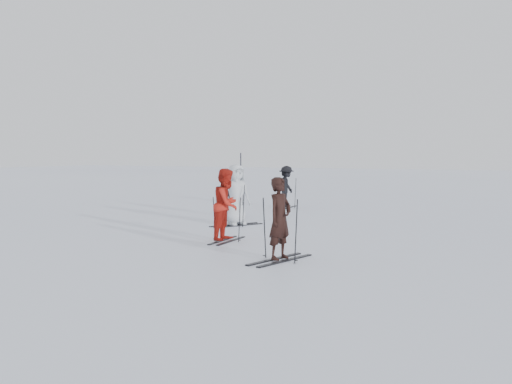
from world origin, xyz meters
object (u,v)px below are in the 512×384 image
at_px(skier_red, 227,206).
at_px(skier_uphill_left, 233,193).
at_px(skier_uphill_far, 286,187).
at_px(skier_near_dark, 280,220).
at_px(skier_grey, 236,195).
at_px(piste_marker, 241,177).

xyz_separation_m(skier_red, skier_uphill_left, (-2.36, 4.76, -0.06)).
relative_size(skier_uphill_left, skier_uphill_far, 1.01).
bearing_deg(skier_near_dark, skier_uphill_left, 48.88).
height_order(skier_red, skier_uphill_left, skier_red).
bearing_deg(skier_near_dark, skier_grey, 50.76).
relative_size(skier_grey, piste_marker, 0.84).
relative_size(skier_grey, skier_uphill_left, 1.10).
relative_size(skier_red, skier_grey, 0.98).
relative_size(skier_red, skier_uphill_left, 1.07).
distance_m(skier_red, skier_uphill_far, 8.71).
xyz_separation_m(skier_near_dark, skier_grey, (-3.37, 4.52, 0.07)).
xyz_separation_m(skier_uphill_left, piste_marker, (-2.44, 5.32, 0.26)).
bearing_deg(skier_uphill_left, skier_grey, -157.16).
relative_size(skier_near_dark, piste_marker, 0.77).
xyz_separation_m(skier_near_dark, skier_uphill_left, (-4.55, 6.53, -0.01)).
distance_m(skier_grey, skier_uphill_far, 5.78).
relative_size(skier_near_dark, skier_grey, 0.92).
distance_m(skier_near_dark, skier_uphill_left, 7.96).
height_order(skier_red, piste_marker, piste_marker).
distance_m(skier_grey, piste_marker, 8.17).
relative_size(skier_uphill_far, piste_marker, 0.75).
distance_m(skier_red, skier_uphill_left, 5.32).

